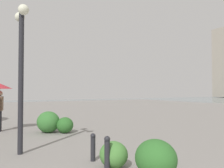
# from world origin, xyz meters

# --- Properties ---
(lamppost) EXTENTS (0.98, 0.28, 4.00)m
(lamppost) POSITION_xyz_m (5.32, 0.66, 2.67)
(lamppost) COLOR #232328
(lamppost) RESTS_ON ground
(pedestrian) EXTENTS (1.00, 1.00, 2.03)m
(pedestrian) POSITION_xyz_m (9.51, 0.94, 1.60)
(pedestrian) COLOR black
(pedestrian) RESTS_ON ground
(bollard_near) EXTENTS (0.13, 0.13, 0.76)m
(bollard_near) POSITION_xyz_m (2.93, -0.76, 0.40)
(bollard_near) COLOR #232328
(bollard_near) RESTS_ON ground
(bollard_mid) EXTENTS (0.13, 0.13, 0.68)m
(bollard_mid) POSITION_xyz_m (3.79, -0.83, 0.36)
(bollard_mid) COLOR #232328
(bollard_mid) RESTS_ON ground
(shrub_low) EXTENTS (0.89, 0.80, 0.76)m
(shrub_low) POSITION_xyz_m (2.19, -1.47, 0.38)
(shrub_low) COLOR #2D6628
(shrub_low) RESTS_ON ground
(shrub_round) EXTENTS (0.75, 0.68, 0.64)m
(shrub_round) POSITION_xyz_m (7.80, -1.38, 0.32)
(shrub_round) COLOR #2D6628
(shrub_round) RESTS_ON ground
(shrub_wide) EXTENTS (1.02, 0.92, 0.87)m
(shrub_wide) POSITION_xyz_m (8.24, -0.81, 0.43)
(shrub_wide) COLOR #387533
(shrub_wide) RESTS_ON ground
(shrub_tall) EXTENTS (0.69, 0.62, 0.59)m
(shrub_tall) POSITION_xyz_m (3.11, -1.02, 0.29)
(shrub_tall) COLOR #477F38
(shrub_tall) RESTS_ON ground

